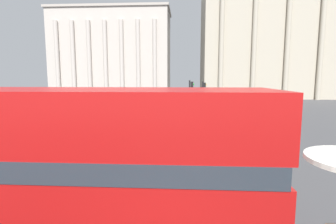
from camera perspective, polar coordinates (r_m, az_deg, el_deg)
The scene contains 11 objects.
double_decker_bus at distance 7.07m, azimuth -26.44°, elevation -9.78°, with size 11.02×2.65×3.96m.
plaza_building_left at distance 64.27m, azimuth -11.94°, elevation 12.31°, with size 27.03×12.40×19.61m.
plaza_building_right at distance 62.91m, azimuth 22.11°, elevation 14.02°, with size 31.40×15.69×23.92m.
traffic_light_near at distance 13.39m, azimuth 7.47°, elevation -1.51°, with size 0.42×0.24×3.23m.
traffic_light_mid at distance 20.28m, azimuth 4.90°, elevation 2.93°, with size 0.42×0.24×4.02m.
traffic_light_far at distance 25.81m, azimuth 7.72°, elevation 3.63°, with size 0.42×0.24×3.84m.
car_silver at distance 25.27m, azimuth 0.64°, elevation -0.51°, with size 4.20×1.93×1.35m.
pedestrian_grey at distance 13.17m, azimuth 5.89°, elevation -6.74°, with size 0.32×0.32×1.71m.
pedestrian_white at distance 23.20m, azimuth 15.37°, elevation -0.94°, with size 0.32×0.32×1.61m.
pedestrian_black at distance 36.28m, azimuth -4.24°, elevation 2.45°, with size 0.32×0.32×1.81m.
pedestrian_olive at distance 26.74m, azimuth 25.99°, elevation -0.37°, with size 0.32×0.32×1.60m.
Camera 1 is at (0.16, -1.94, 4.21)m, focal length 28.00 mm.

